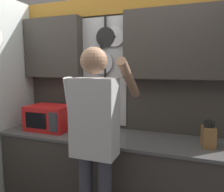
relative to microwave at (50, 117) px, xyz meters
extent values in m
cube|color=#38332D|center=(0.77, 0.02, -0.61)|extent=(2.47, 0.61, 0.86)
cube|color=#4C4C4C|center=(0.77, 0.02, -0.16)|extent=(2.50, 0.64, 0.03)
cube|color=#38332D|center=(0.77, 0.34, 0.18)|extent=(3.07, 0.04, 2.44)
cube|color=#99661E|center=(0.77, 0.31, 1.30)|extent=(3.03, 0.02, 0.21)
cube|color=#38332D|center=(-0.08, 0.24, 0.83)|extent=(0.77, 0.16, 0.73)
cube|color=#38332D|center=(1.43, 0.24, 0.83)|extent=(1.15, 0.16, 0.73)
cube|color=#B2B2B2|center=(0.58, 0.31, 0.54)|extent=(0.56, 0.01, 1.28)
cylinder|color=black|center=(0.61, 0.29, 0.94)|extent=(0.23, 0.02, 0.23)
cube|color=black|center=(0.61, 0.28, 1.12)|extent=(0.02, 0.02, 0.13)
cylinder|color=#B7B7BC|center=(0.55, 0.29, 0.65)|extent=(0.28, 0.02, 0.28)
cube|color=black|center=(0.55, 0.28, 0.86)|extent=(0.02, 0.02, 0.15)
cylinder|color=#B7B7BC|center=(0.60, 0.29, 0.34)|extent=(0.22, 0.02, 0.22)
cube|color=black|center=(0.60, 0.28, 0.51)|extent=(0.02, 0.02, 0.13)
cylinder|color=silver|center=(0.72, 0.29, 0.94)|extent=(0.23, 0.01, 0.23)
sphere|color=black|center=(0.72, 0.27, 0.94)|extent=(0.03, 0.03, 0.03)
cylinder|color=silver|center=(0.50, 0.29, 0.13)|extent=(0.01, 0.01, 0.22)
ellipsoid|color=silver|center=(0.50, 0.29, 0.00)|extent=(0.06, 0.01, 0.05)
cylinder|color=red|center=(0.58, 0.29, 0.14)|extent=(0.01, 0.01, 0.21)
ellipsoid|color=red|center=(0.58, 0.29, 0.02)|extent=(0.04, 0.01, 0.04)
cylinder|color=black|center=(0.66, 0.29, 0.13)|extent=(0.01, 0.01, 0.23)
ellipsoid|color=black|center=(0.66, 0.29, 0.00)|extent=(0.05, 0.01, 0.04)
cube|color=red|center=(0.00, 0.00, 0.00)|extent=(0.50, 0.36, 0.29)
cube|color=black|center=(-0.06, -0.18, 0.00)|extent=(0.27, 0.01, 0.18)
cube|color=#333338|center=(0.17, -0.18, 0.00)|extent=(0.11, 0.01, 0.22)
cube|color=brown|center=(1.74, 0.00, -0.05)|extent=(0.13, 0.16, 0.19)
cylinder|color=black|center=(1.70, -0.03, 0.08)|extent=(0.02, 0.03, 0.07)
cylinder|color=black|center=(1.72, -0.03, 0.08)|extent=(0.02, 0.03, 0.07)
cylinder|color=black|center=(1.73, -0.03, 0.09)|extent=(0.02, 0.03, 0.08)
cylinder|color=black|center=(1.74, -0.03, 0.07)|extent=(0.02, 0.03, 0.05)
cylinder|color=black|center=(1.75, -0.03, 0.08)|extent=(0.02, 0.03, 0.08)
cylinder|color=black|center=(1.77, -0.03, 0.07)|extent=(0.02, 0.02, 0.05)
cylinder|color=black|center=(1.78, -0.03, 0.08)|extent=(0.02, 0.03, 0.07)
cylinder|color=white|center=(0.36, 0.00, -0.07)|extent=(0.11, 0.11, 0.15)
cylinder|color=tan|center=(0.34, 0.00, 0.03)|extent=(0.05, 0.05, 0.23)
cylinder|color=silver|center=(0.37, 0.00, 0.03)|extent=(0.02, 0.06, 0.22)
cylinder|color=black|center=(0.37, 0.00, 0.06)|extent=(0.04, 0.02, 0.29)
cylinder|color=silver|center=(0.36, -0.01, 0.02)|extent=(0.05, 0.03, 0.22)
cube|color=#BCBCBC|center=(0.82, -0.51, 0.18)|extent=(0.38, 0.22, 0.66)
sphere|color=#A87A5B|center=(0.82, -0.51, 0.65)|extent=(0.22, 0.22, 0.22)
cylinder|color=#BCBCBC|center=(0.59, -0.48, 0.22)|extent=(0.08, 0.20, 0.59)
cylinder|color=#A87A5B|center=(1.05, -0.27, 0.49)|extent=(0.08, 0.54, 0.38)
camera|label=1|loc=(1.57, -2.14, 0.59)|focal=35.00mm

